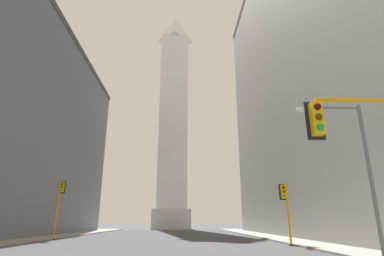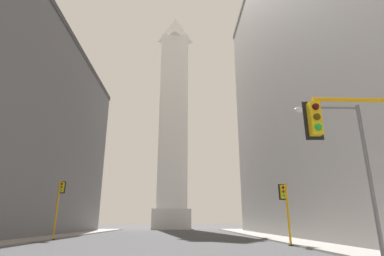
{
  "view_description": "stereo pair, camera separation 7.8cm",
  "coord_description": "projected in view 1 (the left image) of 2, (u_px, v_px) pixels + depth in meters",
  "views": [
    {
      "loc": [
        2.2,
        -2.23,
        1.91
      ],
      "look_at": [
        4.04,
        48.52,
        17.72
      ],
      "focal_mm": 28.0,
      "sensor_mm": 36.0,
      "label": 1
    },
    {
      "loc": [
        2.28,
        -2.23,
        1.91
      ],
      "look_at": [
        4.04,
        48.52,
        17.72
      ],
      "focal_mm": 28.0,
      "sensor_mm": 36.0,
      "label": 2
    }
  ],
  "objects": [
    {
      "name": "sidewalk_left",
      "position": [
        1.0,
        243.0,
        26.65
      ],
      "size": [
        5.0,
        89.51,
        0.15
      ],
      "primitive_type": "cube",
      "color": "gray",
      "rests_on": "ground_plane"
    },
    {
      "name": "sidewalk_right",
      "position": [
        306.0,
        242.0,
        27.6
      ],
      "size": [
        5.0,
        89.51,
        0.15
      ],
      "primitive_type": "cube",
      "color": "gray",
      "rests_on": "ground_plane"
    },
    {
      "name": "building_right",
      "position": [
        369.0,
        54.0,
        39.34
      ],
      "size": [
        24.32,
        59.6,
        45.83
      ],
      "color": "gray",
      "rests_on": "ground_plane"
    },
    {
      "name": "obelisk",
      "position": [
        174.0,
        116.0,
        81.31
      ],
      "size": [
        9.27,
        9.27,
        60.58
      ],
      "color": "silver",
      "rests_on": "ground_plane"
    },
    {
      "name": "traffic_light_mid_right",
      "position": [
        286.0,
        204.0,
        25.02
      ],
      "size": [
        0.78,
        0.51,
        4.97
      ],
      "color": "orange",
      "rests_on": "ground_plane"
    },
    {
      "name": "traffic_light_mid_left",
      "position": [
        59.0,
        200.0,
        32.89
      ],
      "size": [
        0.78,
        0.51,
        6.21
      ],
      "color": "orange",
      "rests_on": "ground_plane"
    },
    {
      "name": "street_lamp",
      "position": [
        356.0,
        160.0,
        14.63
      ],
      "size": [
        3.41,
        0.36,
        7.64
      ],
      "color": "slate",
      "rests_on": "ground_plane"
    }
  ]
}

